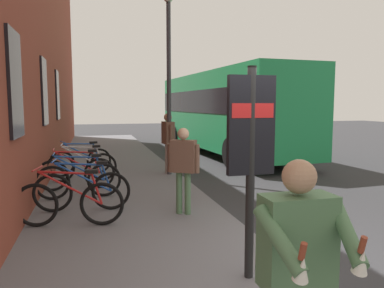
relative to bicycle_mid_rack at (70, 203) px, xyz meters
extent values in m
plane|color=#2D2D30|center=(3.89, -3.77, -0.51)|extent=(60.00, 60.00, 0.00)
cube|color=slate|center=(5.89, -1.02, -0.45)|extent=(24.00, 3.50, 0.12)
cube|color=brown|center=(6.89, 1.03, 4.08)|extent=(22.00, 0.60, 9.18)
cube|color=black|center=(-0.11, 0.71, 1.89)|extent=(0.90, 0.06, 1.60)
cube|color=black|center=(3.39, 0.71, 1.89)|extent=(0.90, 0.06, 1.60)
cube|color=black|center=(6.89, 0.71, 1.89)|extent=(0.90, 0.06, 1.60)
torus|color=black|center=(0.10, 0.53, -0.03)|extent=(0.19, 0.72, 0.72)
torus|color=black|center=(-0.09, -0.51, -0.03)|extent=(0.19, 0.72, 0.72)
cylinder|color=#B21E1E|center=(0.00, -0.02, 0.25)|extent=(0.22, 1.01, 0.58)
cylinder|color=#B21E1E|center=(0.01, 0.06, 0.50)|extent=(0.19, 0.84, 0.09)
cylinder|color=#B21E1E|center=(-0.08, -0.43, 0.22)|extent=(0.07, 0.19, 0.51)
cube|color=black|center=(-0.07, -0.36, 0.51)|extent=(0.13, 0.21, 0.06)
cylinder|color=#B21E1E|center=(0.09, 0.48, 0.57)|extent=(0.48, 0.11, 0.02)
torus|color=black|center=(0.90, 0.35, -0.03)|extent=(0.13, 0.72, 0.72)
torus|color=black|center=(0.80, -0.70, -0.03)|extent=(0.13, 0.72, 0.72)
cylinder|color=#1E4CA5|center=(0.85, -0.20, 0.25)|extent=(0.14, 1.02, 0.58)
cylinder|color=#1E4CA5|center=(0.85, -0.12, 0.50)|extent=(0.12, 0.85, 0.09)
cylinder|color=#1E4CA5|center=(0.80, -0.62, 0.22)|extent=(0.05, 0.19, 0.51)
cube|color=black|center=(0.81, -0.55, 0.51)|extent=(0.12, 0.21, 0.06)
cylinder|color=#1E4CA5|center=(0.90, 0.30, 0.57)|extent=(0.48, 0.07, 0.02)
torus|color=black|center=(1.84, 0.45, -0.03)|extent=(0.08, 0.72, 0.72)
torus|color=black|center=(1.87, -0.60, -0.03)|extent=(0.08, 0.72, 0.72)
cylinder|color=#1E4CA5|center=(1.85, -0.10, 0.25)|extent=(0.06, 1.02, 0.58)
cylinder|color=#1E4CA5|center=(1.85, -0.03, 0.50)|extent=(0.06, 0.85, 0.09)
cylinder|color=#1E4CA5|center=(1.86, -0.53, 0.22)|extent=(0.04, 0.19, 0.51)
cube|color=black|center=(1.86, -0.45, 0.51)|extent=(0.11, 0.20, 0.06)
cylinder|color=#1E4CA5|center=(1.84, 0.40, 0.57)|extent=(0.48, 0.04, 0.02)
torus|color=black|center=(2.66, 0.53, -0.03)|extent=(0.10, 0.72, 0.72)
torus|color=black|center=(2.72, -0.52, -0.03)|extent=(0.10, 0.72, 0.72)
cylinder|color=#B21E1E|center=(2.69, -0.02, 0.25)|extent=(0.09, 1.02, 0.58)
cylinder|color=#B21E1E|center=(2.69, 0.05, 0.50)|extent=(0.08, 0.85, 0.09)
cylinder|color=#B21E1E|center=(2.71, -0.45, 0.22)|extent=(0.05, 0.19, 0.51)
cube|color=black|center=(2.71, -0.37, 0.51)|extent=(0.11, 0.20, 0.06)
cylinder|color=#B21E1E|center=(2.67, 0.48, 0.57)|extent=(0.48, 0.05, 0.02)
torus|color=black|center=(3.63, 0.43, -0.03)|extent=(0.07, 0.72, 0.72)
torus|color=black|center=(3.62, -0.62, -0.03)|extent=(0.07, 0.72, 0.72)
cylinder|color=silver|center=(3.63, -0.12, 0.25)|extent=(0.05, 1.02, 0.58)
cylinder|color=silver|center=(3.63, -0.05, 0.50)|extent=(0.04, 0.85, 0.09)
cylinder|color=silver|center=(3.62, -0.55, 0.22)|extent=(0.04, 0.18, 0.51)
cube|color=black|center=(3.62, -0.47, 0.51)|extent=(0.10, 0.20, 0.06)
cylinder|color=silver|center=(3.63, 0.38, 0.57)|extent=(0.48, 0.03, 0.02)
torus|color=black|center=(4.37, 0.46, -0.03)|extent=(0.28, 0.70, 0.72)
torus|color=black|center=(4.69, -0.54, -0.03)|extent=(0.28, 0.70, 0.72)
cylinder|color=#1E4CA5|center=(4.54, -0.07, 0.25)|extent=(0.35, 0.98, 0.58)
cylinder|color=#1E4CA5|center=(4.51, 0.01, 0.50)|extent=(0.30, 0.82, 0.09)
cylinder|color=#1E4CA5|center=(4.67, -0.47, 0.22)|extent=(0.09, 0.19, 0.51)
cube|color=black|center=(4.64, -0.40, 0.51)|extent=(0.16, 0.22, 0.06)
cylinder|color=#1E4CA5|center=(4.38, 0.41, 0.57)|extent=(0.46, 0.17, 0.02)
cylinder|color=black|center=(-2.41, -2.09, 0.81)|extent=(0.10, 0.10, 2.40)
cube|color=black|center=(-2.41, -2.09, 1.36)|extent=(0.09, 0.55, 1.10)
cube|color=red|center=(-2.41, -2.09, 1.53)|extent=(0.10, 0.50, 0.16)
cube|color=#1E8C4C|center=(8.56, -5.77, 1.34)|extent=(10.63, 3.11, 3.00)
cube|color=black|center=(8.56, -5.77, 1.70)|extent=(10.42, 3.13, 0.90)
cylinder|color=black|center=(5.27, -7.16, -0.01)|extent=(1.01, 0.31, 1.00)
cylinder|color=black|center=(5.13, -4.77, -0.01)|extent=(1.01, 0.31, 1.00)
cylinder|color=black|center=(11.98, -6.77, -0.01)|extent=(1.01, 0.31, 1.00)
cylinder|color=black|center=(11.84, -4.38, -0.01)|extent=(1.01, 0.31, 1.00)
cylinder|color=#4C724C|center=(0.15, -2.02, 0.00)|extent=(0.11, 0.11, 0.77)
cylinder|color=#4C724C|center=(0.23, -1.88, 0.00)|extent=(0.11, 0.11, 0.77)
cube|color=brown|center=(0.19, -1.95, 0.67)|extent=(0.42, 0.50, 0.58)
sphere|color=#D8AD8C|center=(0.19, -1.95, 1.07)|extent=(0.21, 0.21, 0.21)
cylinder|color=brown|center=(0.06, -2.17, 0.63)|extent=(0.09, 0.09, 0.51)
cylinder|color=brown|center=(0.32, -1.73, 0.63)|extent=(0.09, 0.09, 0.51)
cylinder|color=#B2A599|center=(4.09, -2.48, 0.03)|extent=(0.12, 0.12, 0.85)
cylinder|color=#B2A599|center=(4.26, -2.46, 0.03)|extent=(0.12, 0.12, 0.85)
cube|color=brown|center=(4.17, -2.47, 0.78)|extent=(0.52, 0.30, 0.64)
sphere|color=tan|center=(4.17, -2.47, 1.22)|extent=(0.23, 0.23, 0.23)
cylinder|color=brown|center=(3.90, -2.50, 0.74)|extent=(0.10, 0.10, 0.57)
cylinder|color=brown|center=(4.45, -2.44, 0.74)|extent=(0.10, 0.10, 0.57)
cube|color=#4C724C|center=(-4.16, -1.65, 0.72)|extent=(0.24, 0.47, 0.61)
sphere|color=tan|center=(-4.16, -1.65, 1.14)|extent=(0.22, 0.22, 0.22)
cylinder|color=#4C724C|center=(-4.34, -1.87, 0.82)|extent=(0.44, 0.19, 0.34)
cone|color=white|center=(-4.53, -1.83, 0.72)|extent=(0.12, 0.09, 0.16)
cylinder|color=brown|center=(-4.53, -1.83, 0.82)|extent=(0.06, 0.04, 0.11)
cylinder|color=#4C724C|center=(-4.34, -1.42, 0.82)|extent=(0.44, 0.18, 0.34)
cone|color=white|center=(-4.52, -1.46, 0.72)|extent=(0.12, 0.09, 0.16)
cylinder|color=brown|center=(-4.52, -1.46, 0.82)|extent=(0.06, 0.04, 0.11)
cylinder|color=#333338|center=(4.02, -2.47, 1.98)|extent=(0.12, 0.12, 4.75)
camera|label=1|loc=(-6.20, -0.40, 1.60)|focal=34.73mm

